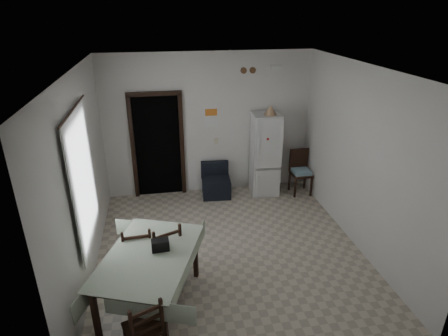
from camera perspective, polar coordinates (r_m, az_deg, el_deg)
ground at (r=6.28m, az=0.83°, el=-12.34°), size 4.50×4.50×0.00m
ceiling at (r=5.15m, az=1.02°, el=14.81°), size 4.20×4.50×0.02m
wall_back at (r=7.64m, az=-2.34°, el=6.55°), size 4.20×0.02×2.90m
wall_front at (r=3.67m, az=7.85°, el=-14.16°), size 4.20×0.02×2.90m
wall_left at (r=5.58m, az=-20.78°, el=-1.66°), size 0.02×4.50×2.90m
wall_right at (r=6.28m, az=20.08°, el=1.23°), size 0.02×4.50×2.90m
doorway at (r=7.89m, az=-10.08°, el=3.78°), size 1.06×0.52×2.22m
window_recess at (r=5.37m, az=-21.78°, el=-1.62°), size 0.10×1.20×1.60m
curtain at (r=5.35m, az=-20.63°, el=-1.55°), size 0.02×1.45×1.85m
curtain_rod at (r=5.04m, az=-22.06°, el=8.29°), size 0.02×1.60×0.02m
calendar at (r=7.59m, az=-1.97°, el=7.77°), size 0.28×0.02×0.40m
calendar_image at (r=7.56m, az=-1.97°, el=8.49°), size 0.24×0.01×0.14m
light_switch at (r=7.76m, az=-1.18°, el=4.11°), size 0.08×0.02×0.12m
vent_left at (r=7.51m, az=3.01°, el=14.62°), size 0.12×0.03×0.12m
vent_right at (r=7.55m, az=4.39°, el=14.64°), size 0.12×0.03×0.12m
emergency_light at (r=7.66m, az=7.97°, el=14.83°), size 0.25×0.07×0.09m
fridge at (r=7.76m, az=6.24°, el=2.08°), size 0.59×0.59×1.72m
tan_cone at (r=7.41m, az=7.10°, el=8.80°), size 0.26×0.26×0.20m
navy_seat at (r=7.76m, az=-1.19°, el=-1.92°), size 0.61×0.60×0.69m
corner_chair at (r=7.98m, az=11.66°, el=-0.71°), size 0.41×0.41×0.94m
dining_table at (r=5.13m, az=-11.03°, el=-16.55°), size 1.53×1.85×0.83m
black_bag at (r=4.90m, az=-9.68°, el=-11.48°), size 0.23×0.15×0.14m
dining_chair_far_left at (r=5.53m, az=-12.90°, el=-12.54°), size 0.43×0.43×0.95m
dining_chair_far_right at (r=5.43m, az=-9.22°, el=-12.61°), size 0.56×0.56×1.01m
dining_chair_near_head at (r=4.54m, az=-12.23°, el=-22.59°), size 0.50×0.50×0.90m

